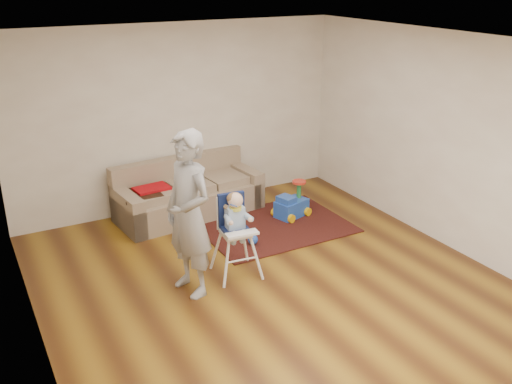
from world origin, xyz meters
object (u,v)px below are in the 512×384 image
toy_ball (253,240)px  adult (189,215)px  side_table (141,210)px  ride_on_toy (292,200)px  sofa (189,189)px  high_chair (236,236)px

toy_ball → adult: size_ratio=0.07×
side_table → toy_ball: bearing=-48.2°
side_table → adult: (-0.03, -1.88, 0.67)m
ride_on_toy → adult: bearing=-165.7°
sofa → toy_ball: sofa is taller
ride_on_toy → toy_ball: ride_on_toy is taller
sofa → ride_on_toy: sofa is taller
sofa → adult: bearing=-117.7°
toy_ball → high_chair: (-0.53, -0.56, 0.42)m
side_table → adult: size_ratio=0.28×
ride_on_toy → adult: (-2.05, -1.19, 0.66)m
adult → toy_ball: bearing=106.7°
ride_on_toy → high_chair: (-1.45, -1.11, 0.23)m
toy_ball → high_chair: size_ratio=0.13×
sofa → toy_ball: bearing=-81.6°
ride_on_toy → toy_ball: bearing=-165.6°
side_table → toy_ball: 1.66m
toy_ball → high_chair: 0.88m
high_chair → adult: size_ratio=0.56×
sofa → ride_on_toy: bearing=-37.6°
side_table → ride_on_toy: size_ratio=1.02×
toy_ball → high_chair: high_chair is taller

